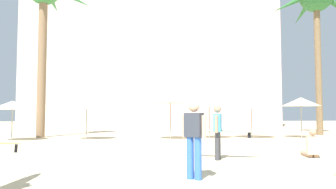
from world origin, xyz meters
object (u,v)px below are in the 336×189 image
Objects in this scene: cafe_umbrella_3 at (13,105)px; person_far_right at (217,130)px; cafe_umbrella_2 at (87,105)px; cafe_umbrella_4 at (301,102)px; person_mid_right at (312,147)px; palm_tree_far_left at (316,4)px; cafe_umbrella_1 at (251,106)px; cafe_umbrella_5 at (209,102)px; person_mid_center at (194,136)px; cafe_umbrella_0 at (170,99)px; palm_tree_left at (43,1)px.

cafe_umbrella_3 is 0.84× the size of person_far_right.
cafe_umbrella_3 is at bearing -174.08° from cafe_umbrella_2.
cafe_umbrella_4 is 9.46m from person_mid_right.
palm_tree_far_left is 4.22× the size of cafe_umbrella_1.
cafe_umbrella_5 is (-8.26, -2.25, -7.10)m from palm_tree_far_left.
cafe_umbrella_2 is 12.26m from person_mid_right.
cafe_umbrella_2 is 2.30× the size of person_mid_right.
person_mid_right is at bearing -97.01° from cafe_umbrella_1.
cafe_umbrella_5 is 9.01m from person_mid_right.
cafe_umbrella_3 is (-13.71, -0.61, -0.02)m from cafe_umbrella_1.
palm_tree_far_left reaches higher than person_far_right.
cafe_umbrella_1 is at bearing 15.50° from person_mid_center.
cafe_umbrella_4 is at bearing -3.54° from cafe_umbrella_5.
cafe_umbrella_0 is at bearing -178.32° from cafe_umbrella_4.
palm_tree_far_left is at bearing -110.58° from person_far_right.
cafe_umbrella_4 is (-2.68, -2.60, -7.06)m from palm_tree_far_left.
cafe_umbrella_5 is at bearing 26.55° from person_mid_center.
palm_tree_left is at bearing 147.65° from cafe_umbrella_2.
cafe_umbrella_1 is at bearing 6.20° from cafe_umbrella_0.
cafe_umbrella_2 reaches higher than person_mid_right.
palm_tree_left is 7.18m from cafe_umbrella_3.
cafe_umbrella_0 is at bearing -4.13° from cafe_umbrella_2.
cafe_umbrella_1 is 1.08× the size of cafe_umbrella_5.
cafe_umbrella_3 is 13.96m from person_mid_center.
person_far_right is at bearing -101.09° from cafe_umbrella_5.
cafe_umbrella_1 is at bearing -94.78° from person_far_right.
cafe_umbrella_0 is 0.95× the size of cafe_umbrella_1.
cafe_umbrella_2 is at bearing 60.25° from person_mid_center.
cafe_umbrella_5 reaches higher than person_mid_center.
palm_tree_left is 4.28× the size of cafe_umbrella_0.
person_mid_right is (3.27, 0.18, -0.59)m from person_far_right.
palm_tree_far_left is 4.09× the size of person_far_right.
palm_tree_left is at bearing 170.45° from cafe_umbrella_5.
cafe_umbrella_5 is (11.11, 0.64, 0.21)m from cafe_umbrella_3.
person_mid_center is at bearing -93.08° from cafe_umbrella_0.
cafe_umbrella_5 is at bearing 3.31° from cafe_umbrella_3.
person_far_right is at bearing -51.12° from palm_tree_left.
palm_tree_left is 7.62m from cafe_umbrella_2.
cafe_umbrella_4 reaches higher than person_mid_center.
cafe_umbrella_5 is 1.39× the size of person_mid_center.
cafe_umbrella_4 is at bearing -5.92° from cafe_umbrella_1.
cafe_umbrella_4 is 2.55× the size of person_mid_right.
cafe_umbrella_1 reaches higher than person_mid_center.
palm_tree_far_left is 4.58× the size of cafe_umbrella_5.
cafe_umbrella_4 is at bearing 1.68° from cafe_umbrella_0.
cafe_umbrella_3 is 16.69m from cafe_umbrella_4.
palm_tree_far_left is at bearing 44.04° from cafe_umbrella_4.
palm_tree_far_left reaches higher than cafe_umbrella_5.
cafe_umbrella_0 reaches higher than cafe_umbrella_4.
cafe_umbrella_2 is (-15.45, -2.48, -7.27)m from palm_tree_far_left.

